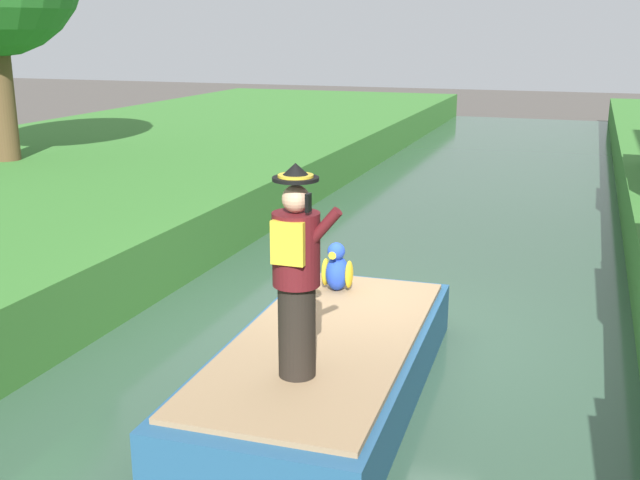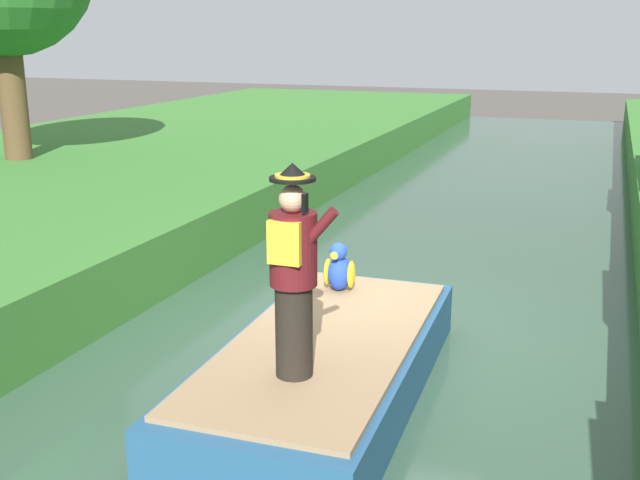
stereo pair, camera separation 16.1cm
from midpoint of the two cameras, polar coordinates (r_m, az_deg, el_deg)
The scene contains 5 objects.
ground_plane at distance 9.10m, azimuth 4.23°, elevation -7.87°, with size 80.00×80.00×0.00m, color #4C4742.
canal_water at distance 9.08m, azimuth 4.24°, elevation -7.58°, with size 5.92×48.00×0.10m, color #33513D.
boat at distance 7.60m, azimuth 0.97°, elevation -9.42°, with size 1.93×4.25×0.61m.
person_pirate at distance 6.38m, azimuth -1.25°, elevation -2.46°, with size 0.61×0.42×1.85m.
parrot_plush at distance 8.71m, azimuth 1.97°, elevation -2.22°, with size 0.36×0.34×0.57m.
Camera 2 is at (2.37, -8.02, 3.60)m, focal length 43.05 mm.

